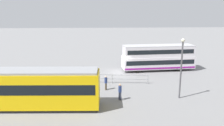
# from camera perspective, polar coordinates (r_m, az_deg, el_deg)

# --- Properties ---
(ground_plane) EXTENTS (160.00, 160.00, 0.00)m
(ground_plane) POSITION_cam_1_polar(r_m,az_deg,el_deg) (32.74, 2.41, -2.60)
(ground_plane) COLOR gray
(double_decker_bus) EXTENTS (10.60, 3.42, 3.70)m
(double_decker_bus) POSITION_cam_1_polar(r_m,az_deg,el_deg) (34.84, 11.09, 1.33)
(double_decker_bus) COLOR silver
(double_decker_bus) RESTS_ON ground
(tram_yellow) EXTENTS (13.52, 3.25, 3.57)m
(tram_yellow) POSITION_cam_1_polar(r_m,az_deg,el_deg) (22.61, -20.45, -5.79)
(tram_yellow) COLOR #E5B70C
(tram_yellow) RESTS_ON ground
(pedestrian_near_railing) EXTENTS (0.40, 0.40, 1.61)m
(pedestrian_near_railing) POSITION_cam_1_polar(r_m,az_deg,el_deg) (26.11, -1.49, -4.58)
(pedestrian_near_railing) COLOR #4C3F2D
(pedestrian_near_railing) RESTS_ON ground
(pedestrian_crossing) EXTENTS (0.44, 0.44, 1.68)m
(pedestrian_crossing) POSITION_cam_1_polar(r_m,az_deg,el_deg) (23.24, 1.94, -6.74)
(pedestrian_crossing) COLOR #33384C
(pedestrian_crossing) RESTS_ON ground
(pedestrian_railing) EXTENTS (8.61, 1.03, 1.08)m
(pedestrian_railing) POSITION_cam_1_polar(r_m,az_deg,el_deg) (28.42, 0.02, -3.47)
(pedestrian_railing) COLOR gray
(pedestrian_railing) RESTS_ON ground
(info_sign) EXTENTS (0.94, 0.22, 2.29)m
(info_sign) POSITION_cam_1_polar(r_m,az_deg,el_deg) (27.73, -6.90, -2.24)
(info_sign) COLOR slate
(info_sign) RESTS_ON ground
(street_lamp) EXTENTS (0.36, 0.36, 6.05)m
(street_lamp) POSITION_cam_1_polar(r_m,az_deg,el_deg) (23.98, 16.48, -0.12)
(street_lamp) COLOR #4C4C51
(street_lamp) RESTS_ON ground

